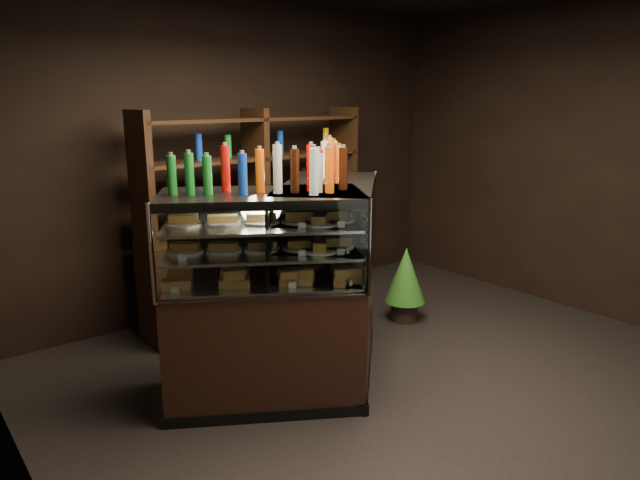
# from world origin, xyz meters

# --- Properties ---
(ground) EXTENTS (5.00, 5.00, 0.00)m
(ground) POSITION_xyz_m (0.00, 0.00, 0.00)
(ground) COLOR black
(ground) RESTS_ON ground
(room_shell) EXTENTS (5.02, 5.02, 3.01)m
(room_shell) POSITION_xyz_m (0.00, 0.00, 1.94)
(room_shell) COLOR black
(room_shell) RESTS_ON ground
(display_case) EXTENTS (2.12, 1.45, 1.49)m
(display_case) POSITION_xyz_m (-0.65, 0.69, 0.50)
(display_case) COLOR black
(display_case) RESTS_ON ground
(food_display) EXTENTS (1.74, 0.99, 0.46)m
(food_display) POSITION_xyz_m (-0.65, 0.68, 1.16)
(food_display) COLOR #DD9B4F
(food_display) RESTS_ON display_case
(bottles_top) EXTENTS (1.57, 0.85, 0.30)m
(bottles_top) POSITION_xyz_m (-0.65, 0.69, 1.63)
(bottles_top) COLOR #147223
(bottles_top) RESTS_ON display_case
(potted_conifer) EXTENTS (0.38, 0.38, 0.82)m
(potted_conifer) POSITION_xyz_m (0.89, 1.05, 0.47)
(potted_conifer) COLOR black
(potted_conifer) RESTS_ON ground
(back_shelving) EXTENTS (2.33, 0.54, 2.00)m
(back_shelving) POSITION_xyz_m (-0.12, 2.05, 0.61)
(back_shelving) COLOR black
(back_shelving) RESTS_ON ground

